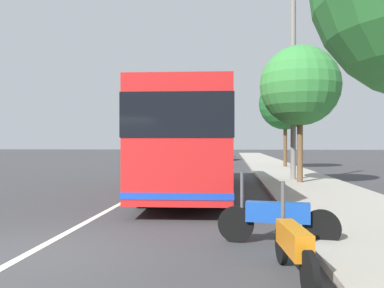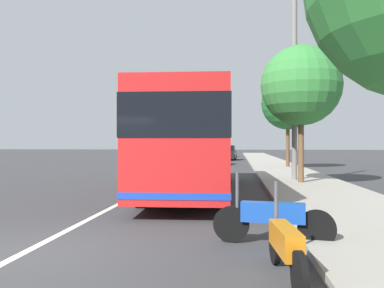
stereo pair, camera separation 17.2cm
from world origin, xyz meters
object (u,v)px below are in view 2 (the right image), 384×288
Objects in this scene: car_side_street at (227,153)px; roadside_tree_mid_block at (301,86)px; motorcycle_far_end at (285,246)px; roadside_tree_far_block at (288,103)px; car_ahead_same_lane at (215,156)px; coach_bus at (193,139)px; motorcycle_nearest_curb at (272,218)px; utility_pole at (294,91)px; car_oncoming at (225,152)px; car_far_distant at (174,156)px.

roadside_tree_mid_block is (-26.03, -3.81, 3.51)m from car_side_street.
roadside_tree_far_block is (23.91, -3.03, 4.22)m from motorcycle_far_end.
roadside_tree_mid_block is at bearing -15.03° from motorcycle_far_end.
car_ahead_same_lane is 0.68× the size of roadside_tree_mid_block.
coach_bus is at bearing -178.01° from car_side_street.
motorcycle_nearest_curb is 0.32× the size of roadside_tree_far_block.
motorcycle_nearest_curb is 12.37m from utility_pole.
utility_pole is (11.62, -2.03, 3.72)m from motorcycle_nearest_curb.
coach_bus reaches higher than car_oncoming.
roadside_tree_far_block is at bearing 67.27° from car_far_distant.
car_oncoming is at bearing 0.33° from car_ahead_same_lane.
coach_bus is 18.77m from car_ahead_same_lane.
car_far_distant is at bearing 6.72° from motorcycle_far_end.
motorcycle_nearest_curb is at bearing -173.50° from car_ahead_same_lane.
coach_bus is 15.55m from roadside_tree_far_block.
roadside_tree_mid_block reaches higher than motorcycle_nearest_curb.
roadside_tree_mid_block is (-36.16, -4.25, 3.61)m from car_oncoming.
roadside_tree_mid_block is at bearing -174.95° from car_oncoming.
coach_bus reaches higher than motorcycle_nearest_curb.
car_side_street reaches higher than car_ahead_same_lane.
roadside_tree_far_block is at bearing -12.40° from motorcycle_far_end.
roadside_tree_far_block reaches higher than car_oncoming.
utility_pole is at bearing -91.31° from motorcycle_nearest_curb.
car_far_distant is 18.42m from roadside_tree_mid_block.
car_far_distant is (0.03, 3.51, 0.00)m from car_ahead_same_lane.
motorcycle_nearest_curb is 46.51m from car_oncoming.
motorcycle_far_end is at bearing -179.12° from car_oncoming.
motorcycle_far_end is at bearing -174.31° from car_side_street.
utility_pole is at bearing -49.79° from coach_bus.
car_far_distant is 0.71× the size of roadside_tree_mid_block.
motorcycle_nearest_curb is 26.55m from car_ahead_same_lane.
car_oncoming is (48.31, 2.14, 0.21)m from motorcycle_far_end.
car_side_street is at bearing -2.63° from motorcycle_far_end.
roadside_tree_mid_block is 0.71× the size of utility_pole.
utility_pole is (-24.70, -3.72, 3.44)m from car_side_street.
roadside_tree_far_block is 10.51m from utility_pole.
car_oncoming is 0.56× the size of utility_pole.
car_far_distant is 17.22m from utility_pole.
car_far_distant is at bearing 9.00° from coach_bus.
car_far_distant is at bearing 167.54° from car_oncoming.
car_ahead_same_lane is at bearing -0.22° from motorcycle_far_end.
car_side_street is at bearing 8.32° from roadside_tree_mid_block.
car_far_distant is (26.47, 5.95, 0.22)m from motorcycle_nearest_curb.
car_oncoming is 20.36m from car_far_distant.
car_side_street is (28.62, -0.58, -1.20)m from coach_bus.
motorcycle_nearest_curb is at bearing 16.00° from car_far_distant.
motorcycle_far_end is at bearing 170.14° from roadside_tree_mid_block.
motorcycle_nearest_curb is at bearing -174.19° from car_side_street.
car_far_distant reaches higher than motorcycle_far_end.
roadside_tree_mid_block is at bearing -61.52° from coach_bus.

